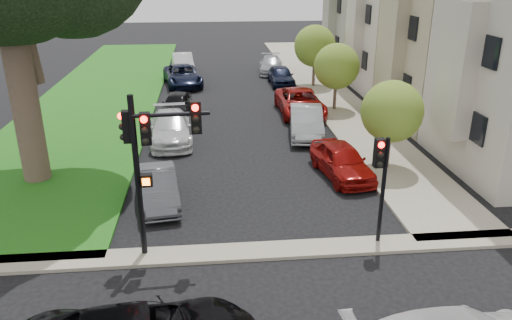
{
  "coord_description": "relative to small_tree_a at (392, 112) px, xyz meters",
  "views": [
    {
      "loc": [
        -1.64,
        -11.61,
        8.6
      ],
      "look_at": [
        0.0,
        5.0,
        2.0
      ],
      "focal_mm": 35.0,
      "sensor_mm": 36.0,
      "label": 1
    }
  ],
  "objects": [
    {
      "name": "sidewalk_cross",
      "position": [
        -6.2,
        -6.37,
        -2.61
      ],
      "size": [
        60.0,
        1.0,
        0.12
      ],
      "primitive_type": "cube",
      "color": "gray",
      "rests_on": "ground"
    },
    {
      "name": "car_parked_6",
      "position": [
        -9.81,
        4.7,
        -1.94
      ],
      "size": [
        2.44,
        5.18,
        1.46
      ],
      "primitive_type": "imported",
      "rotation": [
        0.0,
        0.0,
        0.08
      ],
      "color": "silver",
      "rests_on": "ground"
    },
    {
      "name": "car_parked_9",
      "position": [
        -9.86,
        22.65,
        -1.91
      ],
      "size": [
        2.14,
        4.78,
        1.52
      ],
      "primitive_type": "imported",
      "rotation": [
        0.0,
        0.0,
        0.12
      ],
      "color": "silver",
      "rests_on": "ground"
    },
    {
      "name": "traffic_signal_secondary",
      "position": [
        -2.58,
        -6.17,
        -0.1
      ],
      "size": [
        0.47,
        0.38,
        3.68
      ],
      "color": "black",
      "rests_on": "ground"
    },
    {
      "name": "grass_strip",
      "position": [
        -15.2,
        15.63,
        -2.61
      ],
      "size": [
        8.0,
        44.0,
        0.12
      ],
      "primitive_type": "cube",
      "color": "#1F6515",
      "rests_on": "ground"
    },
    {
      "name": "car_parked_5",
      "position": [
        -9.86,
        -2.45,
        -2.01
      ],
      "size": [
        1.97,
        4.18,
        1.32
      ],
      "primitive_type": "imported",
      "rotation": [
        0.0,
        0.0,
        0.15
      ],
      "color": "#3F4247",
      "rests_on": "ground"
    },
    {
      "name": "car_parked_8",
      "position": [
        -9.68,
        17.48,
        -1.92
      ],
      "size": [
        3.39,
        5.76,
        1.51
      ],
      "primitive_type": "imported",
      "rotation": [
        0.0,
        0.0,
        0.17
      ],
      "color": "black",
      "rests_on": "ground"
    },
    {
      "name": "car_parked_2",
      "position": [
        -2.3,
        8.97,
        -1.92
      ],
      "size": [
        2.56,
        5.46,
        1.51
      ],
      "primitive_type": "imported",
      "rotation": [
        0.0,
        0.0,
        0.01
      ],
      "color": "maroon",
      "rests_on": "ground"
    },
    {
      "name": "car_parked_3",
      "position": [
        -2.3,
        16.9,
        -1.96
      ],
      "size": [
        1.73,
        4.21,
        1.43
      ],
      "primitive_type": "imported",
      "rotation": [
        0.0,
        0.0,
        0.01
      ],
      "color": "black",
      "rests_on": "ground"
    },
    {
      "name": "small_tree_b",
      "position": [
        -0.0,
        9.63,
        0.1
      ],
      "size": [
        2.78,
        2.78,
        4.17
      ],
      "color": "brown",
      "rests_on": "ground"
    },
    {
      "name": "car_parked_1",
      "position": [
        -2.71,
        4.96,
        -1.89
      ],
      "size": [
        2.28,
        4.9,
        1.55
      ],
      "primitive_type": "imported",
      "rotation": [
        0.0,
        0.0,
        -0.14
      ],
      "color": "#999BA0",
      "rests_on": "ground"
    },
    {
      "name": "small_tree_a",
      "position": [
        0.0,
        0.0,
        0.0
      ],
      "size": [
        2.68,
        2.68,
        4.02
      ],
      "color": "brown",
      "rests_on": "ground"
    },
    {
      "name": "car_parked_0",
      "position": [
        -2.23,
        -0.59,
        -1.95
      ],
      "size": [
        2.33,
        4.46,
        1.45
      ],
      "primitive_type": "imported",
      "rotation": [
        0.0,
        0.0,
        0.15
      ],
      "color": "maroon",
      "rests_on": "ground"
    },
    {
      "name": "small_tree_c",
      "position": [
        0.0,
        16.06,
        0.34
      ],
      "size": [
        3.02,
        3.02,
        4.53
      ],
      "color": "brown",
      "rests_on": "ground"
    },
    {
      "name": "sidewalk_right",
      "position": [
        0.55,
        15.63,
        -2.61
      ],
      "size": [
        3.5,
        44.0,
        0.12
      ],
      "primitive_type": "cube",
      "color": "gray",
      "rests_on": "ground"
    },
    {
      "name": "car_parked_7",
      "position": [
        -9.75,
        9.73,
        -2.01
      ],
      "size": [
        2.01,
        4.04,
        1.32
      ],
      "primitive_type": "imported",
      "rotation": [
        0.0,
        0.0,
        -0.12
      ],
      "color": "black",
      "rests_on": "ground"
    },
    {
      "name": "car_parked_4",
      "position": [
        -2.49,
        21.45,
        -1.99
      ],
      "size": [
        2.41,
        4.86,
        1.36
      ],
      "primitive_type": "imported",
      "rotation": [
        0.0,
        0.0,
        -0.11
      ],
      "color": "#999BA0",
      "rests_on": "ground"
    },
    {
      "name": "ground",
      "position": [
        -6.2,
        -8.37,
        -2.67
      ],
      "size": [
        140.0,
        140.0,
        0.0
      ],
      "primitive_type": "plane",
      "color": "black",
      "rests_on": "ground"
    },
    {
      "name": "traffic_signal_main",
      "position": [
        -9.59,
        -6.13,
        0.91
      ],
      "size": [
        2.54,
        0.66,
        5.2
      ],
      "color": "black",
      "rests_on": "ground"
    }
  ]
}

